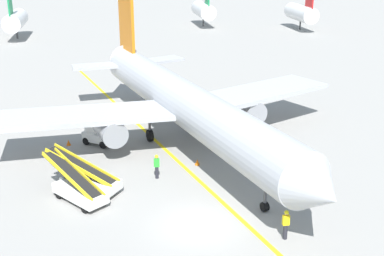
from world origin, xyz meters
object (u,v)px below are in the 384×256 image
at_px(belt_loader_aft_hold, 89,180).
at_px(safety_cone_tail_area, 69,143).
at_px(airliner, 182,102).
at_px(safety_cone_wingtip_right, 241,125).
at_px(safety_cone_nose_left, 214,146).
at_px(baggage_tug_near_wing, 97,133).
at_px(ground_crew_wing_walker, 157,166).
at_px(belt_loader_forward_hold, 79,189).
at_px(ground_crew_marshaller, 286,224).
at_px(safety_cone_nose_right, 197,162).

xyz_separation_m(belt_loader_aft_hold, safety_cone_tail_area, (-1.74, 8.28, -0.56)).
height_order(airliner, safety_cone_wingtip_right, airliner).
bearing_deg(safety_cone_nose_left, belt_loader_aft_hold, -149.52).
xyz_separation_m(airliner, baggage_tug_near_wing, (-6.62, 0.99, -2.49)).
relative_size(airliner, safety_cone_wingtip_right, 79.28).
relative_size(airliner, safety_cone_tail_area, 79.28).
relative_size(baggage_tug_near_wing, ground_crew_wing_walker, 1.58).
distance_m(belt_loader_forward_hold, belt_loader_aft_hold, 1.44).
height_order(belt_loader_aft_hold, safety_cone_wingtip_right, belt_loader_aft_hold).
distance_m(ground_crew_marshaller, safety_cone_nose_left, 13.14).
height_order(ground_crew_marshaller, ground_crew_wing_walker, same).
xyz_separation_m(belt_loader_aft_hold, ground_crew_wing_walker, (4.42, 1.08, 0.13)).
relative_size(belt_loader_aft_hold, ground_crew_marshaller, 2.82).
height_order(baggage_tug_near_wing, safety_cone_nose_left, baggage_tug_near_wing).
bearing_deg(safety_cone_nose_right, baggage_tug_near_wing, 142.12).
height_order(airliner, belt_loader_forward_hold, airliner).
bearing_deg(belt_loader_forward_hold, airliner, 47.36).
bearing_deg(airliner, safety_cone_nose_left, -37.05).
height_order(airliner, safety_cone_tail_area, airliner).
distance_m(airliner, belt_loader_aft_hold, 10.46).
xyz_separation_m(ground_crew_wing_walker, safety_cone_nose_right, (3.08, 1.65, -0.69)).
xyz_separation_m(baggage_tug_near_wing, safety_cone_wingtip_right, (12.23, 1.71, -0.71)).
xyz_separation_m(safety_cone_wingtip_right, safety_cone_tail_area, (-14.49, -1.58, 0.00)).
distance_m(safety_cone_nose_left, safety_cone_wingtip_right, 5.53).
xyz_separation_m(airliner, belt_loader_forward_hold, (-7.78, -8.45, -2.64)).
distance_m(belt_loader_forward_hold, ground_crew_wing_walker, 5.58).
relative_size(belt_loader_forward_hold, safety_cone_nose_left, 10.75).
bearing_deg(baggage_tug_near_wing, belt_loader_aft_hold, -93.68).
bearing_deg(ground_crew_wing_walker, airliner, 65.84).
relative_size(belt_loader_forward_hold, ground_crew_marshaller, 2.78).
xyz_separation_m(baggage_tug_near_wing, safety_cone_nose_right, (6.98, -5.43, -0.71)).
relative_size(ground_crew_wing_walker, safety_cone_wingtip_right, 3.86).
relative_size(belt_loader_forward_hold, belt_loader_aft_hold, 0.99).
distance_m(belt_loader_aft_hold, safety_cone_nose_left, 10.86).
relative_size(belt_loader_aft_hold, safety_cone_wingtip_right, 10.89).
relative_size(belt_loader_forward_hold, safety_cone_tail_area, 10.75).
bearing_deg(ground_crew_wing_walker, ground_crew_marshaller, -55.96).
bearing_deg(airliner, safety_cone_nose_right, -85.45).
height_order(belt_loader_forward_hold, safety_cone_wingtip_right, belt_loader_forward_hold).
bearing_deg(safety_cone_nose_left, safety_cone_nose_right, -123.67).
distance_m(belt_loader_forward_hold, ground_crew_marshaller, 12.59).
bearing_deg(belt_loader_aft_hold, ground_crew_marshaller, -36.43).
bearing_deg(safety_cone_tail_area, ground_crew_marshaller, -52.87).
bearing_deg(safety_cone_nose_right, safety_cone_wingtip_right, 53.66).
bearing_deg(safety_cone_tail_area, belt_loader_forward_hold, -83.43).
bearing_deg(safety_cone_tail_area, ground_crew_wing_walker, -49.46).
relative_size(baggage_tug_near_wing, belt_loader_forward_hold, 0.57).
relative_size(baggage_tug_near_wing, belt_loader_aft_hold, 0.56).
distance_m(belt_loader_aft_hold, ground_crew_marshaller, 12.77).
bearing_deg(safety_cone_wingtip_right, belt_loader_forward_hold, -140.20).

